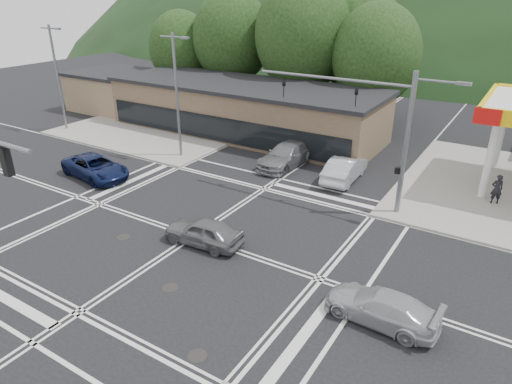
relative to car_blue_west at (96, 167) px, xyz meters
The scene contains 20 objects.
ground 11.03m from the car_blue_west, 14.67° to the right, with size 120.00×120.00×0.00m, color black.
sidewalk_nw 12.98m from the car_blue_west, 109.61° to the left, with size 16.00×16.00×0.15m, color gray.
commercial_row 14.51m from the car_blue_west, 79.44° to the left, with size 24.00×8.00×4.00m, color brown.
commercial_nw 19.53m from the car_blue_west, 133.21° to the left, with size 8.00×7.00×3.60m, color #846B4F.
hill_north 87.86m from the car_blue_west, 83.04° to the left, with size 252.00×126.00×140.00m, color black.
tree_n_a 22.41m from the car_blue_west, 98.98° to the left, with size 8.00×8.00×11.75m.
tree_n_b 22.83m from the car_blue_west, 77.64° to the left, with size 9.00×9.00×12.98m.
tree_n_c 24.87m from the car_blue_west, 61.23° to the left, with size 7.60×7.60×10.87m.
tree_n_d 22.85m from the car_blue_west, 114.83° to the left, with size 6.80×6.80×9.76m.
tree_n_e 27.41m from the car_blue_west, 71.07° to the left, with size 8.40×8.40×11.98m.
streetlight_nw 7.88m from the car_blue_west, 70.43° to the left, with size 2.50×0.25×9.00m.
streetlight_w 13.59m from the car_blue_west, 151.18° to the left, with size 2.50×0.25×9.00m.
signal_mast_ne 18.91m from the car_blue_west, 17.10° to the left, with size 11.65×0.30×8.00m.
car_blue_west is the anchor object (origin of this frame).
car_grey_center 12.02m from the car_blue_west, 14.88° to the right, with size 1.65×4.10×1.40m, color slate.
car_silver_east 21.36m from the car_blue_west, 10.97° to the right, with size 1.80×4.43×1.28m, color #A5A7AC.
car_queue_a 16.72m from the car_blue_west, 30.39° to the left, with size 1.69×4.85×1.60m, color #B0B3B8.
car_queue_b 19.23m from the car_blue_west, 52.71° to the left, with size 1.98×4.91×1.67m, color silver.
car_northbound 13.22m from the car_blue_west, 41.85° to the left, with size 2.26×5.56×1.61m, color slate.
pedestrian 25.29m from the car_blue_west, 22.16° to the left, with size 0.66×0.43×1.80m, color black.
Camera 1 is at (13.73, -15.77, 11.85)m, focal length 32.00 mm.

